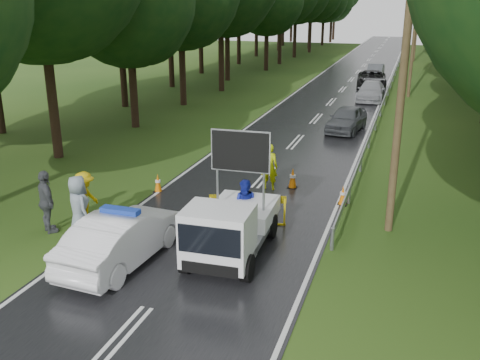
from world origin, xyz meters
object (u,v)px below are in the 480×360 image
at_px(barrier, 248,203).
at_px(queue_car_second, 371,91).
at_px(queue_car_fourth, 375,71).
at_px(police_sedan, 122,238).
at_px(work_truck, 230,227).
at_px(civilian, 246,206).
at_px(officer, 269,167).
at_px(queue_car_first, 347,119).
at_px(queue_car_third, 372,79).

relative_size(barrier, queue_car_second, 0.52).
xyz_separation_m(queue_car_second, queue_car_fourth, (-0.62, 12.05, -0.02)).
height_order(police_sedan, queue_car_second, police_sedan).
bearing_deg(work_truck, civilian, 90.38).
xyz_separation_m(police_sedan, work_truck, (2.71, 1.23, 0.19)).
bearing_deg(police_sedan, queue_car_second, -94.83).
height_order(police_sedan, officer, officer).
distance_m(work_truck, queue_car_first, 16.63).
distance_m(civilian, queue_car_third, 31.29).
xyz_separation_m(police_sedan, queue_car_third, (3.85, 34.33, -0.04)).
distance_m(queue_car_second, queue_car_third, 6.07).
relative_size(civilian, queue_car_fourth, 0.43).
height_order(police_sedan, queue_car_fourth, police_sedan).
bearing_deg(queue_car_third, queue_car_fourth, 86.60).
bearing_deg(work_truck, police_sedan, -157.65).
height_order(barrier, civilian, civilian).
bearing_deg(queue_car_first, barrier, -88.15).
height_order(civilian, queue_car_second, civilian).
xyz_separation_m(work_truck, queue_car_second, (1.61, 27.05, -0.26)).
xyz_separation_m(queue_car_first, queue_car_second, (0.44, 10.46, -0.03)).
bearing_deg(officer, police_sedan, 68.81).
relative_size(officer, civilian, 1.07).
relative_size(officer, queue_car_second, 0.40).
height_order(barrier, queue_car_first, queue_car_first).
bearing_deg(queue_car_first, queue_car_second, 94.91).
relative_size(work_truck, queue_car_first, 1.06).
distance_m(queue_car_first, queue_car_fourth, 22.51).
relative_size(queue_car_first, queue_car_second, 0.89).
height_order(police_sedan, queue_car_first, police_sedan).
xyz_separation_m(work_truck, queue_car_first, (1.17, 16.59, -0.23)).
distance_m(police_sedan, barrier, 4.36).
relative_size(civilian, queue_car_first, 0.42).
distance_m(work_truck, officer, 5.90).
relative_size(queue_car_first, queue_car_third, 0.81).
xyz_separation_m(barrier, queue_car_third, (1.33, 30.77, -0.07)).
bearing_deg(officer, queue_car_fourth, -95.85).
bearing_deg(work_truck, queue_car_second, 84.54).
height_order(queue_car_second, queue_car_third, queue_car_third).
distance_m(officer, queue_car_third, 27.26).
xyz_separation_m(police_sedan, officer, (2.28, 7.12, 0.18)).
height_order(officer, queue_car_second, officer).
bearing_deg(queue_car_second, officer, -94.96).
height_order(queue_car_first, queue_car_third, queue_car_third).
xyz_separation_m(civilian, queue_car_fourth, (1.07, 37.27, -0.21)).
distance_m(queue_car_second, queue_car_fourth, 12.07).
distance_m(barrier, queue_car_second, 24.78).
bearing_deg(civilian, queue_car_fourth, 86.76).
height_order(queue_car_first, queue_car_second, queue_car_first).
xyz_separation_m(work_truck, queue_car_fourth, (0.99, 39.10, -0.28)).
xyz_separation_m(work_truck, officer, (-0.43, 5.89, -0.01)).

